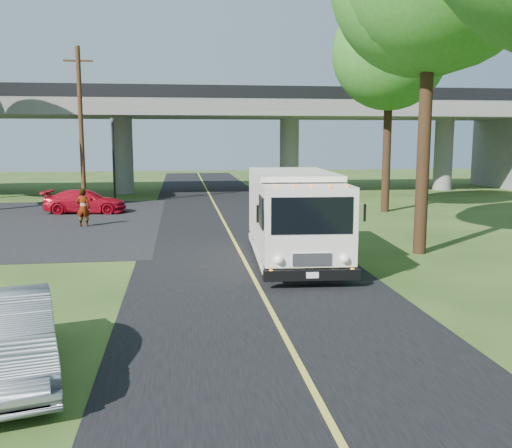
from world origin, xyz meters
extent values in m
plane|color=#294418|center=(0.00, 0.00, 0.00)|extent=(120.00, 120.00, 0.00)
cube|color=black|center=(0.00, 10.00, 0.01)|extent=(7.00, 90.00, 0.02)
cube|color=gold|center=(0.00, 10.00, 0.03)|extent=(0.12, 90.00, 0.01)
cube|color=slate|center=(0.00, 32.00, 6.00)|extent=(50.00, 9.00, 1.20)
cube|color=black|center=(0.00, 27.60, 6.90)|extent=(50.00, 0.25, 0.80)
cube|color=black|center=(0.00, 36.40, 6.90)|extent=(50.00, 0.25, 0.80)
cylinder|color=slate|center=(-6.00, 32.00, 2.70)|extent=(1.40, 1.40, 5.40)
cylinder|color=slate|center=(6.00, 32.00, 2.70)|extent=(1.40, 1.40, 5.40)
cylinder|color=slate|center=(18.00, 32.00, 2.70)|extent=(1.40, 1.40, 5.40)
cylinder|color=black|center=(-6.00, 26.00, 2.60)|extent=(0.14, 0.14, 5.20)
imported|color=black|center=(-6.00, 26.00, 4.60)|extent=(0.18, 0.22, 1.10)
cylinder|color=#472D19|center=(-7.50, 24.00, 4.50)|extent=(0.26, 0.26, 9.00)
cube|color=#472D19|center=(-7.50, 24.00, 8.20)|extent=(1.60, 0.10, 0.10)
cylinder|color=#382314|center=(6.20, 9.00, 3.85)|extent=(0.44, 0.44, 7.70)
cylinder|color=#382314|center=(9.00, 20.00, 3.32)|extent=(0.44, 0.44, 6.65)
sphere|color=#2F6E1D|center=(9.00, 20.00, 8.20)|extent=(5.58, 5.58, 5.58)
sphere|color=#2F6E1D|center=(9.50, 19.60, 8.50)|extent=(4.96, 4.96, 4.96)
cube|color=silver|center=(1.62, 9.02, 1.74)|extent=(2.74, 4.69, 2.33)
cube|color=silver|center=(1.44, 5.82, 1.63)|extent=(2.59, 2.00, 2.12)
cube|color=black|center=(1.39, 4.91, 1.97)|extent=(2.18, 0.21, 0.98)
cube|color=black|center=(1.38, 4.80, 0.39)|extent=(2.60, 0.33, 0.29)
cube|color=silver|center=(1.60, 8.61, 0.31)|extent=(2.83, 6.14, 0.19)
cylinder|color=black|center=(0.40, 6.08, 0.47)|extent=(0.34, 0.95, 0.93)
cylinder|color=black|center=(2.51, 5.96, 0.47)|extent=(0.34, 0.95, 0.93)
cylinder|color=black|center=(0.64, 10.43, 0.47)|extent=(0.34, 0.95, 0.93)
cylinder|color=black|center=(2.76, 10.31, 0.47)|extent=(0.34, 0.95, 0.93)
imported|color=#B70B1C|center=(-7.06, 21.53, 0.62)|extent=(4.44, 2.18, 1.24)
imported|color=gray|center=(-4.95, 0.00, 0.69)|extent=(2.51, 4.42, 1.38)
imported|color=gray|center=(-6.37, 16.66, 0.86)|extent=(0.68, 0.49, 1.73)
camera|label=1|loc=(-2.04, -9.58, 4.00)|focal=40.00mm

